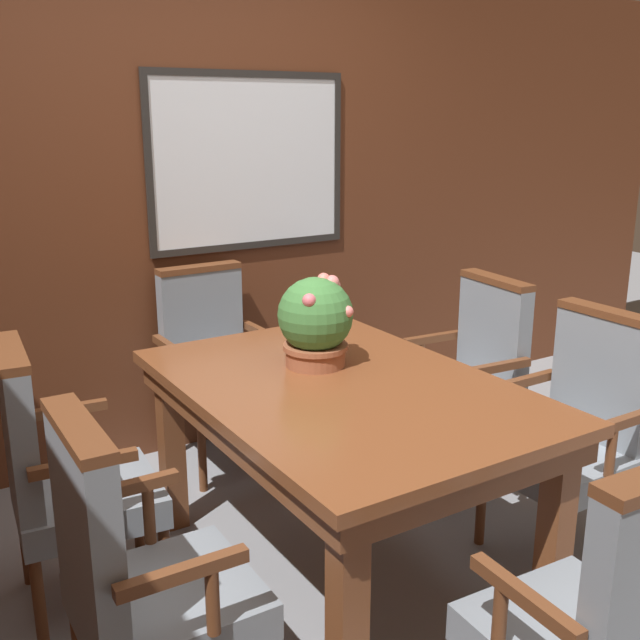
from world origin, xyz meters
name	(u,v)px	position (x,y,z in m)	size (l,w,h in m)	color
ground_plane	(372,605)	(0.00, 0.00, 0.00)	(14.00, 14.00, 0.00)	gray
wall_back	(182,214)	(0.00, 1.66, 1.23)	(7.20, 0.08, 2.45)	#5B2D19
dining_table	(342,409)	(0.02, 0.24, 0.67)	(1.04, 1.53, 0.78)	brown
chair_head_near	(607,622)	(0.03, -0.92, 0.52)	(0.54, 0.51, 0.99)	brown
chair_left_near	(137,574)	(-0.88, -0.12, 0.52)	(0.49, 0.53, 0.99)	brown
chair_head_far	(213,361)	(0.03, 1.41, 0.52)	(0.53, 0.49, 0.99)	brown
chair_right_far	(470,377)	(0.96, 0.56, 0.52)	(0.52, 0.55, 0.99)	brown
chair_right_near	(577,428)	(0.91, -0.10, 0.52)	(0.49, 0.52, 0.99)	brown
chair_left_far	(62,472)	(-0.91, 0.59, 0.52)	(0.52, 0.55, 0.99)	brown
potted_plant	(316,321)	(0.04, 0.46, 0.95)	(0.29, 0.29, 0.36)	#9E5638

